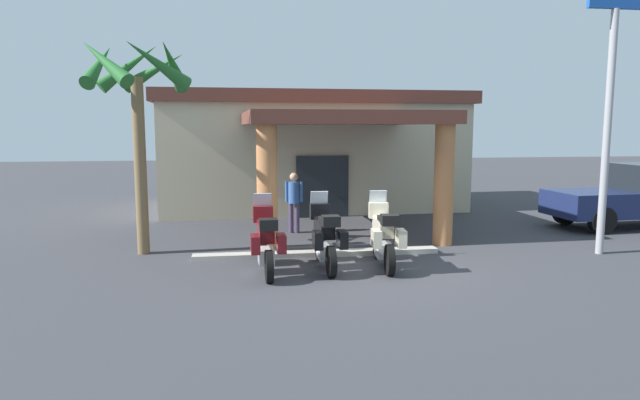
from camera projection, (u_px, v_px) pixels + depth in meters
ground_plane at (369, 267)px, 12.38m from camera, size 80.00×80.00×0.00m
motel_building at (310, 149)px, 21.24m from camera, size 11.47×11.24×4.32m
motorcycle_maroon at (266, 241)px, 11.76m from camera, size 0.71×2.21×1.61m
motorcycle_black at (325, 237)px, 12.16m from camera, size 0.70×2.21×1.61m
motorcycle_cream at (384, 236)px, 12.30m from camera, size 0.74×2.21×1.61m
pedestrian at (294, 198)px, 16.17m from camera, size 0.50×0.32×1.76m
pickup_truck_navy at (636, 197)px, 17.12m from camera, size 5.29×2.17×1.95m
palm_tree_roadside at (137, 87)px, 13.16m from camera, size 2.64×2.63×5.24m
roadside_sign at (612, 61)px, 13.04m from camera, size 1.40×0.18×6.89m
curb_strip at (318, 254)px, 13.38m from camera, size 5.91×0.36×0.12m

